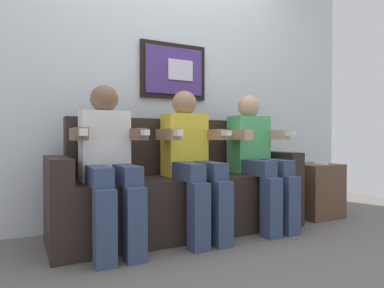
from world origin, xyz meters
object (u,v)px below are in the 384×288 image
(person_on_left, at_px, (109,159))
(couch, at_px, (182,193))
(person_in_middle, at_px, (191,157))
(person_on_right, at_px, (257,155))
(side_table_right, at_px, (314,190))
(spare_remote_on_table, at_px, (321,164))

(person_on_left, bearing_deg, couch, 15.20)
(person_in_middle, height_order, person_on_right, same)
(couch, height_order, person_in_middle, person_in_middle)
(person_on_left, xyz_separation_m, side_table_right, (1.96, 0.06, -0.36))
(couch, bearing_deg, person_on_left, -164.80)
(person_on_right, bearing_deg, side_table_right, 4.82)
(couch, xyz_separation_m, person_in_middle, (-0.00, -0.17, 0.29))
(person_on_right, bearing_deg, person_in_middle, -179.96)
(couch, relative_size, side_table_right, 3.96)
(couch, bearing_deg, spare_remote_on_table, -9.19)
(couch, height_order, side_table_right, couch)
(person_on_right, xyz_separation_m, spare_remote_on_table, (0.69, -0.04, -0.10))
(person_in_middle, distance_m, spare_remote_on_table, 1.31)
(person_on_left, height_order, side_table_right, person_on_left)
(person_in_middle, distance_m, side_table_right, 1.39)
(spare_remote_on_table, bearing_deg, couch, 170.81)
(person_in_middle, relative_size, side_table_right, 2.22)
(person_on_left, distance_m, side_table_right, 1.99)
(couch, xyz_separation_m, spare_remote_on_table, (1.31, -0.21, 0.20))
(side_table_right, xyz_separation_m, spare_remote_on_table, (-0.03, -0.11, 0.26))
(side_table_right, height_order, spare_remote_on_table, spare_remote_on_table)
(couch, xyz_separation_m, person_on_left, (-0.62, -0.17, 0.29))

